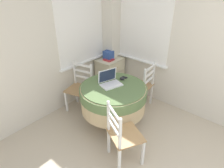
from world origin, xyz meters
TOP-DOWN VIEW (x-y plane):
  - corner_room_shell at (1.13, 1.80)m, footprint 4.25×4.71m
  - round_dining_table at (0.81, 1.77)m, footprint 1.08×1.08m
  - laptop at (0.83, 1.86)m, footprint 0.39×0.33m
  - computer_mouse at (1.07, 1.80)m, footprint 0.06×0.09m
  - cell_phone at (1.16, 1.82)m, footprint 0.08×0.11m
  - dining_chair_near_back_window at (0.77, 2.55)m, footprint 0.50×0.51m
  - dining_chair_near_right_window at (1.58, 1.71)m, footprint 0.46×0.44m
  - dining_chair_camera_near at (0.31, 1.17)m, footprint 0.55×0.56m
  - corner_cabinet at (1.68, 2.61)m, footprint 0.56×0.44m
  - storage_box at (1.66, 2.63)m, footprint 0.17×0.18m
  - book_on_cabinet at (1.61, 2.58)m, footprint 0.17×0.19m

SIDE VIEW (x-z plane):
  - corner_cabinet at x=1.68m, z-range 0.00..0.73m
  - dining_chair_near_back_window at x=0.77m, z-range -0.01..0.90m
  - dining_chair_near_right_window at x=1.58m, z-range -0.01..0.90m
  - dining_chair_camera_near at x=0.31m, z-range -0.01..0.90m
  - round_dining_table at x=0.81m, z-range 0.19..0.94m
  - book_on_cabinet at x=1.61m, z-range 0.73..0.75m
  - cell_phone at x=1.16m, z-range 0.75..0.76m
  - computer_mouse at x=1.07m, z-range 0.75..0.80m
  - laptop at x=0.83m, z-range 0.68..0.92m
  - storage_box at x=1.66m, z-range 0.73..0.90m
  - corner_room_shell at x=1.13m, z-range 0.00..2.55m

